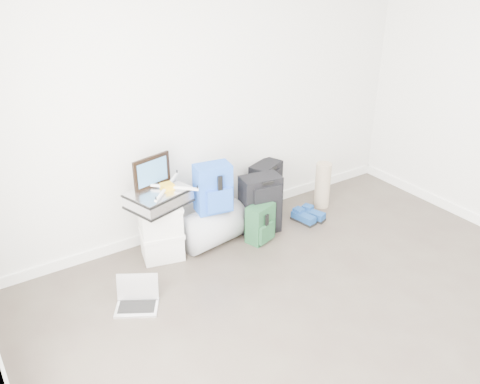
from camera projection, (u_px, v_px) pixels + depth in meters
ground at (401, 375)px, 3.41m from camera, size 5.00×5.00×0.00m
room_envelope at (445, 133)px, 2.66m from camera, size 4.52×5.02×2.71m
boxes_stack at (161, 231)px, 4.57m from camera, size 0.44×0.38×0.53m
briefcase at (159, 198)px, 4.42m from camera, size 0.59×0.50×0.14m
painting at (152, 172)px, 4.40m from camera, size 0.37×0.11×0.28m
drone at (167, 187)px, 4.40m from camera, size 0.42×0.42×0.05m
duffel_bag at (213, 226)px, 4.81m from camera, size 0.65×0.46×0.37m
blue_backpack at (214, 189)px, 4.61m from camera, size 0.35×0.28×0.45m
large_suitcase at (261, 205)px, 4.97m from camera, size 0.42×0.30×0.60m
green_backpack at (261, 224)px, 4.86m from camera, size 0.31×0.27×0.38m
carry_on at (266, 188)px, 5.33m from camera, size 0.40×0.34×0.56m
shoes at (308, 217)px, 5.27m from camera, size 0.29×0.29×0.09m
rolled_rug at (323, 185)px, 5.47m from camera, size 0.16×0.16×0.50m
laptop at (137, 299)px, 4.05m from camera, size 0.41×0.37×0.24m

